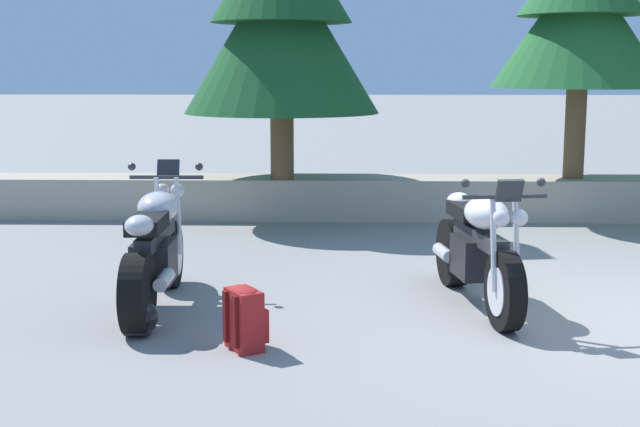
{
  "coord_description": "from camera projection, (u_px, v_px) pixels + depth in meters",
  "views": [
    {
      "loc": [
        -2.29,
        -6.91,
        2.0
      ],
      "look_at": [
        -2.51,
        1.2,
        0.65
      ],
      "focal_mm": 49.27,
      "sensor_mm": 36.0,
      "label": 1
    }
  ],
  "objects": [
    {
      "name": "ground_plane",
      "position": [
        626.0,
        319.0,
        7.07
      ],
      "size": [
        120.0,
        120.0,
        0.0
      ],
      "primitive_type": "plane",
      "color": "gray"
    },
    {
      "name": "stone_wall",
      "position": [
        514.0,
        198.0,
        11.76
      ],
      "size": [
        36.0,
        0.8,
        0.55
      ],
      "primitive_type": "cube",
      "color": "#A89E89",
      "rests_on": "ground"
    },
    {
      "name": "motorcycle_silver_near_left",
      "position": [
        156.0,
        251.0,
        7.34
      ],
      "size": [
        0.67,
        2.06,
        1.18
      ],
      "color": "black",
      "rests_on": "ground"
    },
    {
      "name": "motorcycle_white_centre",
      "position": [
        478.0,
        250.0,
        7.37
      ],
      "size": [
        0.74,
        2.06,
        1.18
      ],
      "color": "black",
      "rests_on": "ground"
    },
    {
      "name": "rider_backpack",
      "position": [
        245.0,
        317.0,
        6.27
      ],
      "size": [
        0.34,
        0.35,
        0.47
      ],
      "color": "#A31E1E",
      "rests_on": "ground"
    },
    {
      "name": "rider_helmet",
      "position": [
        139.0,
        318.0,
        6.61
      ],
      "size": [
        0.28,
        0.28,
        0.28
      ],
      "color": "black",
      "rests_on": "ground"
    },
    {
      "name": "pine_tree_far_left",
      "position": [
        281.0,
        6.0,
        11.21
      ],
      "size": [
        2.53,
        2.53,
        4.1
      ],
      "color": "brown",
      "rests_on": "stone_wall"
    },
    {
      "name": "pine_tree_mid_left",
      "position": [
        581.0,
        3.0,
        11.29
      ],
      "size": [
        2.26,
        2.26,
        3.77
      ],
      "color": "brown",
      "rests_on": "stone_wall"
    }
  ]
}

